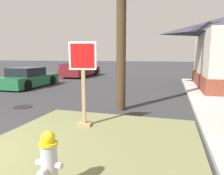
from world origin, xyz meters
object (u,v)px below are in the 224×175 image
(stop_sign, at_px, (83,86))
(manhole_cover, at_px, (23,107))
(parked_sedan_green, at_px, (28,78))
(fire_hydrant, at_px, (49,164))
(pickup_truck_maroon, at_px, (82,70))

(stop_sign, xyz_separation_m, manhole_cover, (-3.26, 1.53, -1.16))
(stop_sign, bearing_deg, parked_sedan_green, 137.22)
(manhole_cover, height_order, parked_sedan_green, parked_sedan_green)
(fire_hydrant, xyz_separation_m, stop_sign, (-0.69, 2.68, 0.67))
(fire_hydrant, relative_size, manhole_cover, 1.26)
(parked_sedan_green, relative_size, pickup_truck_maroon, 0.76)
(stop_sign, bearing_deg, fire_hydrant, -75.64)
(stop_sign, distance_m, pickup_truck_maroon, 15.12)
(fire_hydrant, distance_m, stop_sign, 2.84)
(manhole_cover, distance_m, pickup_truck_maroon, 12.58)
(stop_sign, height_order, pickup_truck_maroon, stop_sign)
(pickup_truck_maroon, bearing_deg, stop_sign, -65.16)
(parked_sedan_green, bearing_deg, stop_sign, -42.78)
(pickup_truck_maroon, bearing_deg, parked_sedan_green, -91.83)
(fire_hydrant, xyz_separation_m, manhole_cover, (-3.95, 4.20, -0.49))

